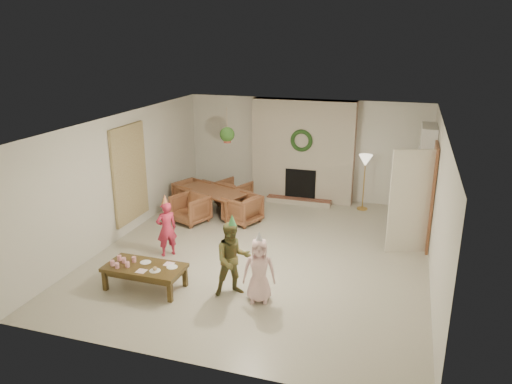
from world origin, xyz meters
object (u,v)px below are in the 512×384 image
at_px(dining_table, 213,202).
at_px(dining_chair_right, 243,209).
at_px(coffee_table_top, 145,268).
at_px(child_red, 167,229).
at_px(dining_chair_near, 190,209).
at_px(dining_chair_left, 192,194).
at_px(dining_chair_far, 234,193).
at_px(child_pink, 259,270).
at_px(child_plaid, 233,259).

relative_size(dining_table, dining_chair_right, 2.34).
relative_size(coffee_table_top, child_red, 1.22).
relative_size(dining_chair_near, dining_chair_left, 1.00).
bearing_deg(dining_chair_far, child_red, 107.49).
xyz_separation_m(dining_chair_far, coffee_table_top, (-0.00, -4.26, 0.05)).
relative_size(dining_table, coffee_table_top, 1.26).
height_order(dining_chair_near, child_red, child_red).
relative_size(dining_chair_left, child_red, 0.66).
height_order(dining_chair_far, child_pink, child_pink).
bearing_deg(coffee_table_top, child_plaid, 10.91).
bearing_deg(coffee_table_top, child_red, 101.67).
bearing_deg(dining_chair_left, dining_chair_right, -90.00).
relative_size(dining_chair_far, child_pink, 0.67).
relative_size(dining_table, child_red, 1.54).
bearing_deg(dining_table, child_red, -67.22).
bearing_deg(coffee_table_top, dining_chair_far, 90.72).
bearing_deg(dining_chair_far, dining_chair_right, 141.34).
xyz_separation_m(coffee_table_top, child_pink, (1.89, 0.19, 0.15)).
bearing_deg(child_red, dining_chair_left, -119.86).
distance_m(dining_table, dining_chair_left, 0.72).
xyz_separation_m(dining_chair_near, child_red, (0.30, -1.68, 0.21)).
relative_size(dining_chair_near, child_red, 0.66).
bearing_deg(dining_chair_far, dining_table, 90.00).
height_order(coffee_table_top, child_red, child_red).
distance_m(child_red, child_plaid, 1.95).
xyz_separation_m(child_red, child_pink, (2.13, -1.06, -0.01)).
relative_size(dining_chair_near, coffee_table_top, 0.54).
bearing_deg(dining_table, child_pink, -35.52).
bearing_deg(child_plaid, dining_chair_left, 90.69).
bearing_deg(child_red, coffee_table_top, 56.23).
xyz_separation_m(dining_table, child_plaid, (1.70, -3.33, 0.32)).
height_order(dining_chair_near, coffee_table_top, dining_chair_near).
height_order(dining_chair_near, dining_chair_left, same).
xyz_separation_m(dining_chair_far, child_plaid, (1.43, -4.00, 0.29)).
relative_size(dining_chair_right, child_pink, 0.67).
bearing_deg(child_pink, dining_chair_near, 116.17).
bearing_deg(coffee_table_top, dining_chair_near, 101.17).
relative_size(dining_chair_far, child_red, 0.66).
height_order(dining_chair_left, child_pink, child_pink).
relative_size(dining_chair_near, child_plaid, 0.57).
bearing_deg(child_plaid, dining_chair_far, 77.09).
xyz_separation_m(child_red, child_plaid, (1.68, -0.99, 0.08)).
relative_size(dining_chair_near, dining_chair_far, 1.00).
bearing_deg(dining_chair_right, dining_chair_left, -90.00).
relative_size(dining_chair_far, coffee_table_top, 0.54).
bearing_deg(dining_chair_far, coffee_table_top, 112.09).
distance_m(dining_chair_right, child_plaid, 3.13).
xyz_separation_m(dining_chair_right, child_pink, (1.33, -3.07, 0.20)).
distance_m(dining_chair_far, dining_chair_right, 1.15).
bearing_deg(dining_chair_near, dining_chair_left, 135.00).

